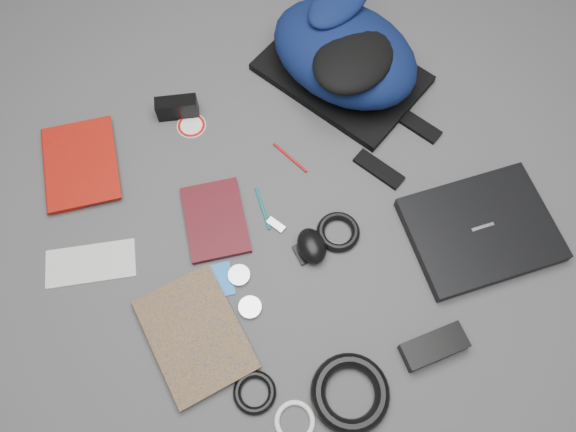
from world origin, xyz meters
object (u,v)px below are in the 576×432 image
textbook_red (44,172)px  backpack (344,53)px  comic_book (155,356)px  dvd_case (215,220)px  power_brick (434,347)px  compact_camera (177,108)px  laptop (481,230)px  mouse (312,246)px

textbook_red → backpack: bearing=8.3°
comic_book → dvd_case: size_ratio=1.34×
comic_book → dvd_case: (0.28, 0.23, -0.00)m
dvd_case → power_brick: 0.61m
textbook_red → compact_camera: size_ratio=2.28×
comic_book → compact_camera: (0.34, 0.57, 0.02)m
laptop → comic_book: size_ratio=1.26×
textbook_red → comic_book: (0.04, -0.58, -0.00)m
backpack → textbook_red: bearing=151.2°
comic_book → compact_camera: 0.66m
laptop → power_brick: (-0.27, -0.17, 0.00)m
comic_book → compact_camera: size_ratio=2.49×
laptop → textbook_red: size_ratio=1.37×
dvd_case → mouse: size_ratio=2.18×
mouse → comic_book: bearing=-161.9°
backpack → compact_camera: bearing=145.3°
laptop → textbook_red: 1.13m
laptop → mouse: (-0.38, 0.18, 0.01)m
compact_camera → mouse: 0.54m
laptop → compact_camera: size_ratio=3.13×
laptop → comic_book: laptop is taller
backpack → power_brick: size_ratio=3.18×
laptop → power_brick: size_ratio=2.34×
comic_book → power_brick: size_ratio=1.86×
mouse → dvd_case: bearing=144.4°
textbook_red → power_brick: (0.60, -0.89, 0.00)m
comic_book → power_brick: power_brick is taller
laptop → comic_book: 0.84m
textbook_red → mouse: 0.72m
backpack → power_brick: bearing=-127.7°
power_brick → dvd_case: bearing=126.6°
backpack → textbook_red: 0.85m
comic_book → compact_camera: bearing=61.3°
textbook_red → comic_book: 0.58m
textbook_red → comic_book: textbook_red is taller
comic_book → mouse: 0.45m
dvd_case → compact_camera: size_ratio=1.86×
backpack → comic_book: backpack is taller
comic_book → mouse: bearing=7.4°
laptop → mouse: size_ratio=3.66×
laptop → backpack: bearing=106.4°
compact_camera → backpack: bearing=8.7°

